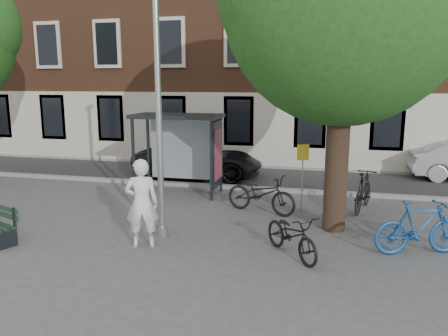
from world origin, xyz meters
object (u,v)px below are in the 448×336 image
bike_a (261,194)px  car_dark (198,160)px  painter (142,203)px  bike_c (292,235)px  bike_b (420,227)px  bike_d (363,191)px  bus_shelter (190,136)px  lamppost (159,120)px  notice_sign (303,163)px

bike_a → car_dark: 5.15m
painter → bike_c: bearing=165.0°
car_dark → bike_c: bearing=-155.7°
bike_b → bike_c: bearing=87.1°
bike_a → bike_c: 3.17m
bike_d → bus_shelter: bearing=7.8°
bus_shelter → painter: bearing=-84.9°
lamppost → notice_sign: lamppost is taller
bike_a → bike_c: bike_a is taller
car_dark → notice_sign: bearing=-138.5°
bike_b → bike_d: bearing=-2.2°
painter → notice_sign: bearing=-151.8°
lamppost → car_dark: lamppost is taller
bus_shelter → painter: bus_shelter is taller
bus_shelter → bike_a: bearing=-32.1°
lamppost → bus_shelter: lamppost is taller
bus_shelter → bike_c: (3.73, -4.61, -1.44)m
bus_shelter → notice_sign: size_ratio=1.46×
bike_d → bike_a: bearing=33.3°
bike_d → notice_sign: 1.98m
bike_c → car_dark: bearing=82.0°
car_dark → lamppost: bearing=-177.1°
bike_b → painter: bearing=80.1°
bike_c → notice_sign: bearing=51.3°
notice_sign → bike_a: bearing=176.4°
lamppost → bike_a: size_ratio=2.89×
car_dark → bike_b: bearing=-139.1°
lamppost → bike_a: bearing=51.0°
bike_b → car_dark: size_ratio=0.40×
lamppost → painter: bearing=-104.6°
bike_c → bike_d: 4.22m
lamppost → bike_d: size_ratio=3.16×
bus_shelter → bike_b: 7.55m
lamppost → bus_shelter: size_ratio=2.14×
painter → bike_a: (2.18, 3.17, -0.45)m
lamppost → bike_c: size_ratio=3.36×
bus_shelter → bike_a: size_ratio=1.35×
bike_a → bike_b: size_ratio=1.06×
bike_a → bike_b: (3.76, -2.20, 0.04)m
car_dark → notice_sign: notice_sign is taller
painter → bike_d: painter is taller
bike_c → notice_sign: size_ratio=0.94×
bike_b → bike_c: (-2.64, -0.77, -0.12)m
notice_sign → bus_shelter: bearing=140.7°
bus_shelter → painter: 4.91m
painter → bike_d: (4.99, 4.07, -0.42)m
bike_b → notice_sign: notice_sign is taller
bike_c → bike_b: bearing=-22.6°
bus_shelter → bike_d: 5.63m
bike_d → notice_sign: bearing=34.3°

